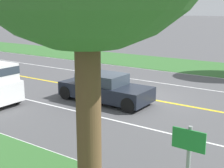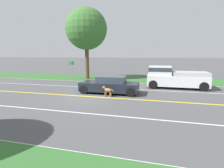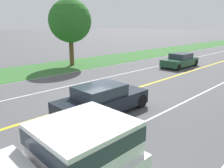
{
  "view_description": "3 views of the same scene",
  "coord_description": "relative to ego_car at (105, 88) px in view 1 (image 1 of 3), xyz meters",
  "views": [
    {
      "loc": [
        13.3,
        7.36,
        4.35
      ],
      "look_at": [
        1.31,
        -0.93,
        0.85
      ],
      "focal_mm": 50.0,
      "sensor_mm": 36.0,
      "label": 1
    },
    {
      "loc": [
        -11.51,
        -4.82,
        2.97
      ],
      "look_at": [
        1.38,
        -1.42,
        0.76
      ],
      "focal_mm": 28.0,
      "sensor_mm": 36.0,
      "label": 2
    },
    {
      "loc": [
        8.57,
        -7.54,
        3.96
      ],
      "look_at": [
        1.35,
        -0.4,
        1.21
      ],
      "focal_mm": 35.0,
      "sensor_mm": 36.0,
      "label": 3
    }
  ],
  "objects": [
    {
      "name": "ground_plane",
      "position": [
        -1.53,
        1.21,
        -0.64
      ],
      "size": [
        400.0,
        400.0,
        0.0
      ],
      "primitive_type": "plane",
      "color": "#4C4C4F"
    },
    {
      "name": "centre_divider_line",
      "position": [
        -1.53,
        1.21,
        -0.64
      ],
      "size": [
        0.18,
        160.0,
        0.01
      ],
      "primitive_type": "cube",
      "color": "yellow",
      "rests_on": "ground"
    },
    {
      "name": "lane_edge_line_right",
      "position": [
        5.47,
        1.21,
        -0.64
      ],
      "size": [
        0.14,
        160.0,
        0.01
      ],
      "primitive_type": "cube",
      "color": "white",
      "rests_on": "ground"
    },
    {
      "name": "lane_edge_line_left",
      "position": [
        -8.53,
        1.21,
        -0.64
      ],
      "size": [
        0.14,
        160.0,
        0.01
      ],
      "primitive_type": "cube",
      "color": "white",
      "rests_on": "ground"
    },
    {
      "name": "lane_dash_same_dir",
      "position": [
        1.97,
        1.21,
        -0.64
      ],
      "size": [
        0.1,
        160.0,
        0.01
      ],
      "primitive_type": "cube",
      "color": "white",
      "rests_on": "ground"
    },
    {
      "name": "lane_dash_oncoming",
      "position": [
        -5.03,
        1.21,
        -0.64
      ],
      "size": [
        0.1,
        160.0,
        0.01
      ],
      "primitive_type": "cube",
      "color": "white",
      "rests_on": "ground"
    },
    {
      "name": "grass_verge_left",
      "position": [
        -11.53,
        1.21,
        -0.63
      ],
      "size": [
        6.0,
        160.0,
        0.03
      ],
      "primitive_type": "cube",
      "color": "#33662D",
      "rests_on": "ground"
    },
    {
      "name": "ego_car",
      "position": [
        0.0,
        0.0,
        0.0
      ],
      "size": [
        1.86,
        4.52,
        1.36
      ],
      "color": "black",
      "rests_on": "ground"
    },
    {
      "name": "dog",
      "position": [
        -1.21,
        -0.12,
        -0.16
      ],
      "size": [
        0.43,
        1.03,
        0.77
      ],
      "rotation": [
        0.0,
        0.0,
        -0.32
      ],
      "color": "olive",
      "rests_on": "ground"
    },
    {
      "name": "street_sign",
      "position": [
        6.56,
        6.7,
        0.8
      ],
      "size": [
        0.11,
        0.64,
        2.27
      ],
      "color": "gray",
      "rests_on": "ground"
    }
  ]
}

